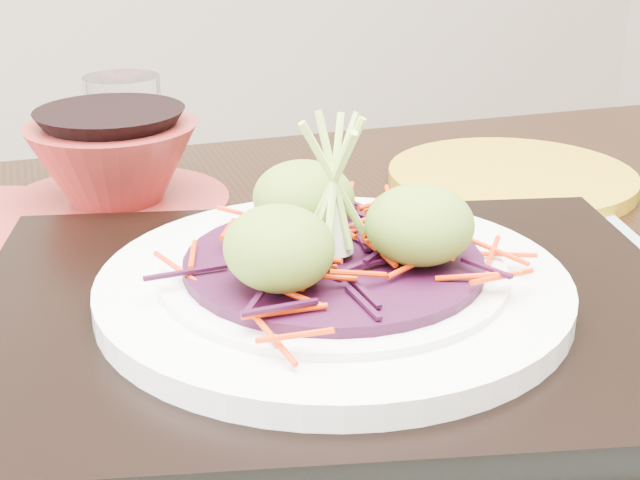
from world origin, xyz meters
name	(u,v)px	position (x,y,z in m)	size (l,w,h in m)	color
dining_table	(293,473)	(-0.04, 0.02, 0.69)	(1.34, 0.96, 0.79)	black
placemat	(333,330)	(-0.02, 0.00, 0.80)	(0.50, 0.39, 0.00)	#83AAA0
serving_tray	(333,313)	(-0.02, 0.00, 0.81)	(0.43, 0.32, 0.02)	black
white_plate	(333,284)	(-0.02, 0.00, 0.83)	(0.28, 0.28, 0.02)	white
cabbage_bed	(334,262)	(-0.02, 0.00, 0.84)	(0.18, 0.18, 0.01)	black
carrot_julienne	(334,249)	(-0.02, 0.00, 0.85)	(0.22, 0.22, 0.01)	red
guacamole_scoops	(334,223)	(-0.02, 0.00, 0.87)	(0.15, 0.14, 0.05)	#507423
scallion_garnish	(334,188)	(-0.02, 0.00, 0.89)	(0.06, 0.06, 0.10)	#9ECD52
water_glass	(125,129)	(-0.07, 0.35, 0.84)	(0.07, 0.07, 0.10)	white
terracotta_bowl_set	(115,175)	(-0.09, 0.26, 0.83)	(0.22, 0.22, 0.08)	maroon
yellow_plate	(511,178)	(0.25, 0.20, 0.80)	(0.22, 0.22, 0.01)	#AB7F13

